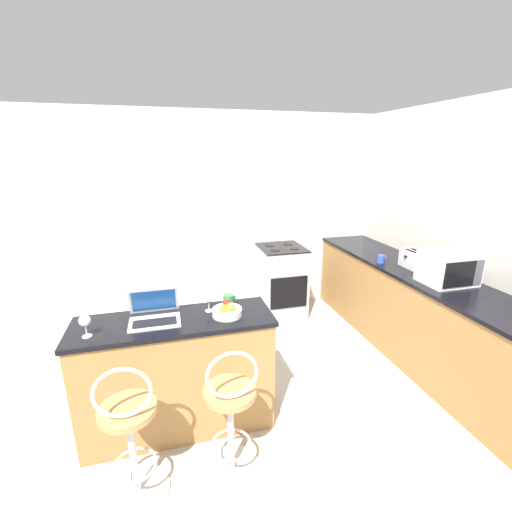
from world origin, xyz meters
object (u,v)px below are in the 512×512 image
microwave (448,268)px  fruit_bowl (227,311)px  wine_glass_short (85,321)px  toaster (413,259)px  bar_stool_near (130,437)px  laptop (154,312)px  stove_range (281,281)px  wine_glass_tall (209,297)px  mug_blue (381,259)px  bar_stool_far (231,417)px  mug_green (229,299)px

microwave → fruit_bowl: (-2.09, -0.13, -0.11)m
wine_glass_short → toaster: bearing=12.4°
bar_stool_near → microwave: (2.78, 0.63, 0.62)m
laptop → stove_range: size_ratio=0.38×
laptop → fruit_bowl: bearing=-8.2°
wine_glass_tall → mug_blue: bearing=19.8°
wine_glass_tall → bar_stool_far: bearing=-86.1°
laptop → mug_blue: laptop is taller
wine_glass_short → mug_green: 1.03m
stove_range → wine_glass_tall: 2.08m
laptop → mug_blue: bearing=17.5°
wine_glass_tall → fruit_bowl: (0.12, -0.11, -0.07)m
wine_glass_tall → fruit_bowl: bearing=-42.7°
mug_blue → wine_glass_tall: bearing=-160.2°
bar_stool_far → wine_glass_short: wine_glass_short is taller
microwave → wine_glass_tall: microwave is taller
fruit_bowl → toaster: bearing=16.2°
bar_stool_near → laptop: 0.80m
fruit_bowl → mug_green: size_ratio=2.15×
wine_glass_tall → mug_green: size_ratio=1.50×
stove_range → wine_glass_short: 2.74m
fruit_bowl → mug_green: fruit_bowl is taller
fruit_bowl → wine_glass_short: (-0.95, -0.06, 0.07)m
toaster → wine_glass_short: (-3.05, -0.67, 0.02)m
wine_glass_tall → microwave: bearing=0.5°
fruit_bowl → bar_stool_far: bearing=-99.1°
wine_glass_short → bar_stool_near: bearing=-59.5°
wine_glass_tall → mug_green: 0.20m
laptop → mug_green: (0.57, 0.12, -0.01)m
bar_stool_near → microwave: bearing=12.7°
microwave → mug_blue: microwave is taller
wine_glass_short → mug_green: wine_glass_short is taller
toaster → mug_blue: size_ratio=2.67×
fruit_bowl → bar_stool_near: bearing=-144.4°
bar_stool_near → stove_range: bar_stool_near is taller
bar_stool_far → wine_glass_short: (-0.87, 0.43, 0.58)m
microwave → mug_blue: 0.74m
stove_range → mug_blue: size_ratio=10.33×
bar_stool_near → laptop: size_ratio=2.79×
wine_glass_tall → toaster: bearing=12.7°
microwave → fruit_bowl: microwave is taller
laptop → bar_stool_near: bearing=-106.8°
bar_stool_far → fruit_bowl: bearing=80.9°
wine_glass_tall → fruit_bowl: 0.18m
mug_blue → mug_green: 1.93m
bar_stool_far → toaster: toaster is taller
laptop → mug_green: laptop is taller
toaster → mug_green: bearing=-168.4°
laptop → microwave: bearing=1.2°
toaster → wine_glass_tall: 2.28m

